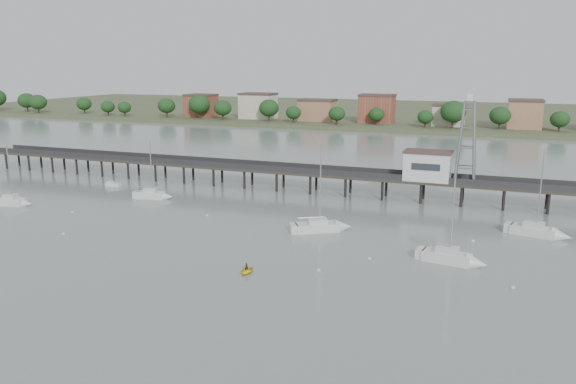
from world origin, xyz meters
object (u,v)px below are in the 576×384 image
object	(u,v)px
lattice_tower	(467,143)
yellow_dinghy	(246,273)
pier	(297,172)
sailboat_d	(457,259)
white_tender	(113,185)
sailboat_a	(16,202)
sailboat_e	(543,232)
sailboat_b	(156,195)
sailboat_c	(326,227)

from	to	relation	value
lattice_tower	yellow_dinghy	bearing A→B (deg)	-116.60
pier	lattice_tower	bearing A→B (deg)	0.00
sailboat_d	white_tender	world-z (taller)	sailboat_d
sailboat_a	white_tender	world-z (taller)	sailboat_a
sailboat_e	yellow_dinghy	size ratio (longest dim) A/B	4.97
lattice_tower	sailboat_a	distance (m)	80.04
sailboat_e	sailboat_b	distance (m)	65.85
lattice_tower	sailboat_d	size ratio (longest dim) A/B	1.17
pier	sailboat_b	distance (m)	27.31
sailboat_e	white_tender	xyz separation A→B (m)	(-80.14, 6.36, -0.26)
lattice_tower	sailboat_c	xyz separation A→B (m)	(-18.09, -24.11, -10.46)
sailboat_d	white_tender	xyz separation A→B (m)	(-69.33, 22.54, -0.27)
sailboat_d	sailboat_b	xyz separation A→B (m)	(-55.04, 16.41, 0.01)
yellow_dinghy	lattice_tower	bearing A→B (deg)	56.61
lattice_tower	white_tender	world-z (taller)	lattice_tower
sailboat_e	sailboat_b	bearing A→B (deg)	-166.19
sailboat_a	yellow_dinghy	size ratio (longest dim) A/B	4.09
sailboat_c	pier	bearing A→B (deg)	87.79
pier	sailboat_b	bearing A→B (deg)	-144.93
lattice_tower	sailboat_a	bearing A→B (deg)	-158.79
sailboat_a	sailboat_d	bearing A→B (deg)	-11.10
sailboat_d	sailboat_a	world-z (taller)	sailboat_d
sailboat_d	white_tender	size ratio (longest dim) A/B	4.09
sailboat_d	yellow_dinghy	world-z (taller)	sailboat_d
sailboat_b	white_tender	world-z (taller)	sailboat_b
sailboat_a	white_tender	xyz separation A→B (m)	(5.99, 19.25, -0.28)
sailboat_e	sailboat_d	bearing A→B (deg)	-109.72
sailboat_c	white_tender	size ratio (longest dim) A/B	4.38
sailboat_b	lattice_tower	bearing A→B (deg)	3.98
white_tender	yellow_dinghy	size ratio (longest dim) A/B	1.18
lattice_tower	yellow_dinghy	distance (m)	50.48
sailboat_d	sailboat_a	bearing A→B (deg)	-172.93
lattice_tower	white_tender	distance (m)	69.48
pier	sailboat_d	bearing A→B (deg)	-44.26
sailboat_c	yellow_dinghy	distance (m)	20.32
pier	sailboat_b	xyz separation A→B (m)	(-22.20, -15.59, -3.14)
yellow_dinghy	pier	bearing A→B (deg)	95.32
sailboat_a	white_tender	bearing A→B (deg)	64.11
pier	sailboat_d	world-z (taller)	sailboat_d
lattice_tower	yellow_dinghy	xyz separation A→B (m)	(-22.05, -44.03, -11.10)
sailboat_c	yellow_dinghy	bearing A→B (deg)	-132.51
pier	white_tender	xyz separation A→B (m)	(-36.49, -9.46, -3.42)
pier	sailboat_e	bearing A→B (deg)	-19.92
white_tender	sailboat_a	bearing A→B (deg)	-111.97
sailboat_c	sailboat_d	world-z (taller)	sailboat_c
sailboat_d	yellow_dinghy	bearing A→B (deg)	-143.20
sailboat_d	sailboat_b	world-z (taller)	sailboat_d
pier	sailboat_d	size ratio (longest dim) A/B	11.35
sailboat_d	sailboat_a	xyz separation A→B (m)	(-75.32, 3.29, 0.01)
yellow_dinghy	sailboat_a	bearing A→B (deg)	156.77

